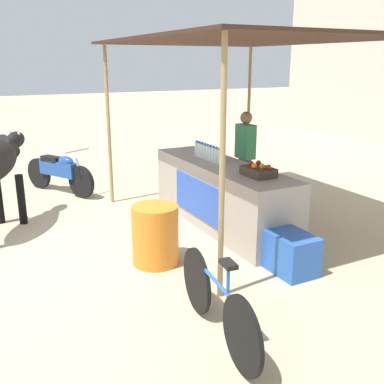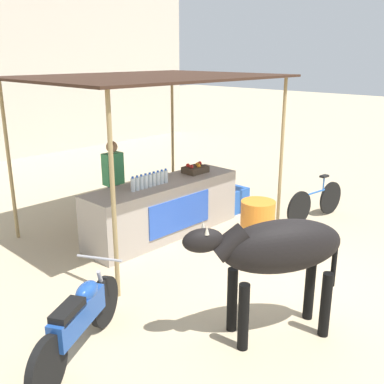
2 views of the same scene
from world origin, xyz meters
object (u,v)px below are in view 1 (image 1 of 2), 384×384
object	(u,v)px
water_barrel	(155,235)
fruit_crate	(258,171)
motorcycle_parked	(60,171)
stall_counter	(221,195)
bicycle_leaning	(217,303)
vendor_behind_counter	(245,160)
cooler_box	(291,253)

from	to	relation	value
water_barrel	fruit_crate	bearing A→B (deg)	88.37
fruit_crate	motorcycle_parked	bearing A→B (deg)	-153.33
stall_counter	bicycle_leaning	xyz separation A→B (m)	(2.54, -1.55, -0.13)
motorcycle_parked	water_barrel	bearing A→B (deg)	6.21
vendor_behind_counter	motorcycle_parked	distance (m)	3.55
fruit_crate	stall_counter	bearing A→B (deg)	-176.42
motorcycle_parked	bicycle_leaning	bearing A→B (deg)	2.93
vendor_behind_counter	cooler_box	bearing A→B (deg)	-20.36
cooler_box	water_barrel	xyz separation A→B (m)	(-0.97, -1.33, 0.13)
motorcycle_parked	vendor_behind_counter	bearing A→B (deg)	47.17
cooler_box	fruit_crate	bearing A→B (deg)	170.81
vendor_behind_counter	bicycle_leaning	xyz separation A→B (m)	(3.04, -2.31, -0.50)
stall_counter	vendor_behind_counter	size ratio (longest dim) A/B	1.82
stall_counter	motorcycle_parked	bearing A→B (deg)	-147.72
stall_counter	motorcycle_parked	distance (m)	3.43
vendor_behind_counter	water_barrel	size ratio (longest dim) A/B	2.21
stall_counter	bicycle_leaning	distance (m)	2.98
fruit_crate	water_barrel	bearing A→B (deg)	-91.63
stall_counter	cooler_box	size ratio (longest dim) A/B	5.00
stall_counter	motorcycle_parked	size ratio (longest dim) A/B	1.86
vendor_behind_counter	fruit_crate	bearing A→B (deg)	-27.23
water_barrel	bicycle_leaning	distance (m)	1.73
fruit_crate	bicycle_leaning	distance (m)	2.42
vendor_behind_counter	stall_counter	bearing A→B (deg)	-56.12
bicycle_leaning	water_barrel	bearing A→B (deg)	175.83
stall_counter	water_barrel	size ratio (longest dim) A/B	4.02
fruit_crate	motorcycle_parked	distance (m)	4.25
stall_counter	cooler_box	bearing A→B (deg)	-3.12
vendor_behind_counter	cooler_box	size ratio (longest dim) A/B	2.75
vendor_behind_counter	motorcycle_parked	world-z (taller)	vendor_behind_counter
vendor_behind_counter	motorcycle_parked	xyz separation A→B (m)	(-2.40, -2.59, -0.42)
cooler_box	bicycle_leaning	distance (m)	1.64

